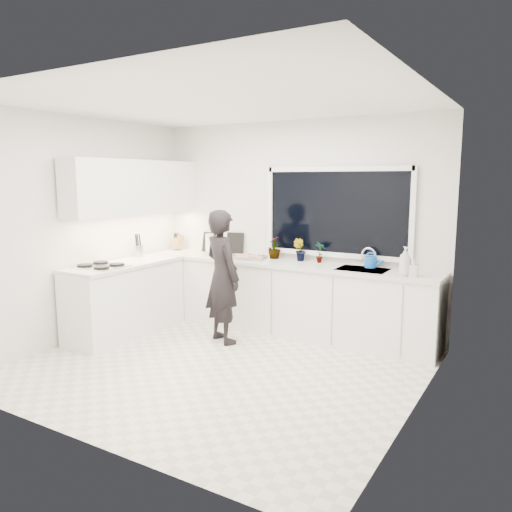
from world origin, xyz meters
The scene contains 25 objects.
floor centered at (0.00, 0.00, -0.01)m, with size 4.00×3.50×0.02m, color beige.
wall_back centered at (0.00, 1.76, 1.35)m, with size 4.00×0.02×2.70m, color white.
wall_left centered at (-2.01, 0.00, 1.35)m, with size 0.02×3.50×2.70m, color white.
wall_right centered at (2.01, 0.00, 1.35)m, with size 0.02×3.50×2.70m, color white.
ceiling centered at (0.00, 0.00, 2.71)m, with size 4.00×3.50×0.02m, color white.
window centered at (0.60, 1.73, 1.55)m, with size 1.80×0.02×1.00m, color black.
base_cabinets_back centered at (0.00, 1.45, 0.44)m, with size 3.92×0.58×0.88m, color white.
base_cabinets_left centered at (-1.67, 0.35, 0.44)m, with size 0.58×1.60×0.88m, color white.
countertop_back centered at (0.00, 1.44, 0.90)m, with size 3.94×0.62×0.04m, color silver.
countertop_left centered at (-1.67, 0.35, 0.90)m, with size 0.62×1.60×0.04m, color silver.
upper_cabinets centered at (-1.79, 0.70, 1.85)m, with size 0.34×2.10×0.70m, color white.
sink centered at (1.05, 1.45, 0.87)m, with size 0.58×0.42×0.14m, color silver.
faucet centered at (1.05, 1.65, 1.03)m, with size 0.03×0.03×0.22m, color silver.
stovetop centered at (-1.69, 0.00, 0.94)m, with size 0.56×0.48×0.03m, color black.
person centered at (-0.44, 0.74, 0.80)m, with size 0.58×0.38×1.60m, color black.
pizza_tray centered at (-0.52, 1.42, 0.94)m, with size 0.47×0.35×0.03m, color #B8B9BD.
pizza centered at (-0.52, 1.42, 0.95)m, with size 0.43×0.31×0.01m, color red.
watering_can centered at (1.09, 1.61, 0.98)m, with size 0.14×0.14×0.13m, color blue.
paper_towel_roll centered at (-1.22, 1.55, 1.05)m, with size 0.11×0.11×0.26m, color white.
knife_block centered at (-1.82, 1.59, 1.03)m, with size 0.13×0.10×0.22m, color olive.
utensil_crock centered at (-1.85, 0.80, 1.00)m, with size 0.13×0.13×0.16m, color #AEAFB3.
picture_frame_large centered at (-1.33, 1.69, 1.06)m, with size 0.22×0.02×0.28m, color black.
picture_frame_small centered at (-0.88, 1.69, 1.07)m, with size 0.25×0.02×0.30m, color black.
herb_plants centered at (0.05, 1.61, 1.06)m, with size 0.81×0.17×0.29m.
soap_bottles centered at (1.59, 1.30, 1.06)m, with size 0.23×0.17×0.32m.
Camera 1 is at (2.90, -4.09, 1.96)m, focal length 35.00 mm.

